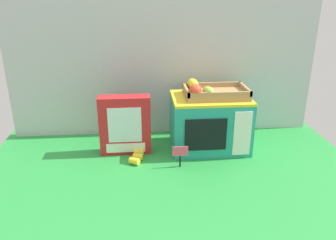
{
  "coord_description": "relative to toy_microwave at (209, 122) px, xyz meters",
  "views": [
    {
      "loc": [
        -0.13,
        -1.49,
        0.74
      ],
      "look_at": [
        0.0,
        0.02,
        0.16
      ],
      "focal_mm": 35.84,
      "sensor_mm": 36.0,
      "label": 1
    }
  ],
  "objects": [
    {
      "name": "food_groups_crate",
      "position": [
        0.0,
        -0.01,
        0.16
      ],
      "size": [
        0.3,
        0.21,
        0.08
      ],
      "color": "#A37F51",
      "rests_on": "toy_microwave"
    },
    {
      "name": "display_back_panel",
      "position": [
        -0.21,
        0.23,
        0.23
      ],
      "size": [
        1.61,
        0.03,
        0.73
      ],
      "primitive_type": "cube",
      "color": "#B7BABF",
      "rests_on": "ground"
    },
    {
      "name": "cookie_set_box",
      "position": [
        -0.41,
        -0.02,
        0.01
      ],
      "size": [
        0.24,
        0.08,
        0.28
      ],
      "color": "red",
      "rests_on": "ground"
    },
    {
      "name": "toy_microwave",
      "position": [
        0.0,
        0.0,
        0.0
      ],
      "size": [
        0.37,
        0.27,
        0.27
      ],
      "color": "teal",
      "rests_on": "ground"
    },
    {
      "name": "price_sign",
      "position": [
        -0.17,
        -0.19,
        -0.07
      ],
      "size": [
        0.07,
        0.01,
        0.1
      ],
      "color": "black",
      "rests_on": "ground"
    },
    {
      "name": "loose_toy_banana",
      "position": [
        -0.36,
        -0.11,
        -0.12
      ],
      "size": [
        0.07,
        0.13,
        0.03
      ],
      "color": "yellow",
      "rests_on": "ground"
    },
    {
      "name": "ground_plane",
      "position": [
        -0.21,
        -0.03,
        -0.13
      ],
      "size": [
        1.7,
        1.7,
        0.0
      ],
      "primitive_type": "plane",
      "color": "green",
      "rests_on": "ground"
    }
  ]
}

